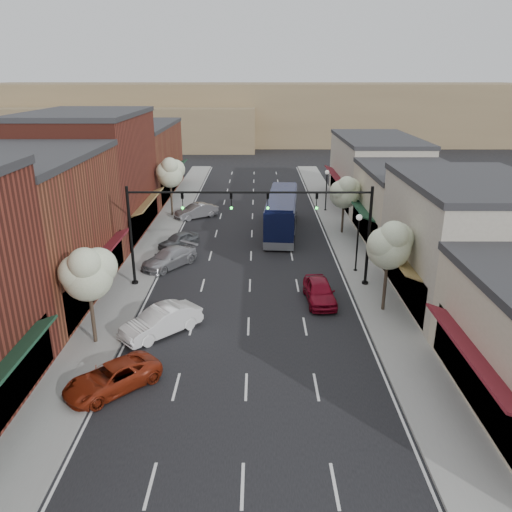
{
  "coord_description": "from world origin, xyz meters",
  "views": [
    {
      "loc": [
        0.53,
        -23.92,
        13.84
      ],
      "look_at": [
        0.42,
        7.95,
        2.2
      ],
      "focal_mm": 35.0,
      "sensor_mm": 36.0,
      "label": 1
    }
  ],
  "objects_px": {
    "tree_left_near": "(88,272)",
    "tree_left_far": "(170,172)",
    "tree_right_near": "(390,244)",
    "parked_car_d": "(179,240)",
    "red_hatchback": "(320,291)",
    "parked_car_b": "(161,321)",
    "coach_bus": "(282,213)",
    "signal_mast_left": "(165,222)",
    "lamp_post_far": "(327,184)",
    "parked_car_a": "(112,378)",
    "lamp_post_near": "(358,234)",
    "tree_right_far": "(345,191)",
    "parked_car_c": "(169,258)",
    "signal_mast_right": "(334,222)",
    "parked_car_e": "(196,211)"
  },
  "relations": [
    {
      "from": "parked_car_b",
      "to": "lamp_post_near",
      "type": "bearing_deg",
      "value": 82.13
    },
    {
      "from": "lamp_post_far",
      "to": "tree_right_near",
      "type": "bearing_deg",
      "value": -88.7
    },
    {
      "from": "lamp_post_far",
      "to": "parked_car_d",
      "type": "relative_size",
      "value": 1.17
    },
    {
      "from": "lamp_post_far",
      "to": "parked_car_b",
      "type": "distance_m",
      "value": 29.81
    },
    {
      "from": "signal_mast_right",
      "to": "tree_left_far",
      "type": "xyz_separation_m",
      "value": [
        -13.87,
        17.95,
        -0.02
      ]
    },
    {
      "from": "tree_right_near",
      "to": "parked_car_a",
      "type": "distance_m",
      "value": 17.11
    },
    {
      "from": "signal_mast_right",
      "to": "parked_car_d",
      "type": "bearing_deg",
      "value": 145.51
    },
    {
      "from": "signal_mast_right",
      "to": "tree_left_far",
      "type": "height_order",
      "value": "signal_mast_right"
    },
    {
      "from": "signal_mast_right",
      "to": "lamp_post_near",
      "type": "bearing_deg",
      "value": 48.95
    },
    {
      "from": "signal_mast_left",
      "to": "tree_right_near",
      "type": "relative_size",
      "value": 1.38
    },
    {
      "from": "red_hatchback",
      "to": "parked_car_e",
      "type": "xyz_separation_m",
      "value": [
        -10.22,
        19.97,
        -0.02
      ]
    },
    {
      "from": "tree_right_far",
      "to": "parked_car_b",
      "type": "relative_size",
      "value": 1.14
    },
    {
      "from": "signal_mast_left",
      "to": "tree_left_far",
      "type": "xyz_separation_m",
      "value": [
        -2.63,
        17.95,
        -0.02
      ]
    },
    {
      "from": "parked_car_e",
      "to": "lamp_post_far",
      "type": "bearing_deg",
      "value": 66.18
    },
    {
      "from": "lamp_post_near",
      "to": "parked_car_b",
      "type": "relative_size",
      "value": 0.93
    },
    {
      "from": "tree_left_far",
      "to": "lamp_post_near",
      "type": "distance_m",
      "value": 22.33
    },
    {
      "from": "signal_mast_left",
      "to": "lamp_post_far",
      "type": "xyz_separation_m",
      "value": [
        13.42,
        20.0,
        -1.62
      ]
    },
    {
      "from": "lamp_post_far",
      "to": "parked_car_b",
      "type": "relative_size",
      "value": 0.93
    },
    {
      "from": "tree_left_near",
      "to": "parked_car_a",
      "type": "xyz_separation_m",
      "value": [
        2.05,
        -4.15,
        -3.59
      ]
    },
    {
      "from": "tree_right_near",
      "to": "parked_car_b",
      "type": "bearing_deg",
      "value": -167.96
    },
    {
      "from": "parked_car_d",
      "to": "tree_right_near",
      "type": "bearing_deg",
      "value": -1.59
    },
    {
      "from": "tree_left_near",
      "to": "red_hatchback",
      "type": "height_order",
      "value": "tree_left_near"
    },
    {
      "from": "tree_left_near",
      "to": "parked_car_d",
      "type": "xyz_separation_m",
      "value": [
        2.11,
        16.13,
        -3.57
      ]
    },
    {
      "from": "tree_left_near",
      "to": "parked_car_a",
      "type": "bearing_deg",
      "value": -63.66
    },
    {
      "from": "parked_car_c",
      "to": "parked_car_d",
      "type": "bearing_deg",
      "value": 124.52
    },
    {
      "from": "signal_mast_right",
      "to": "parked_car_b",
      "type": "relative_size",
      "value": 1.73
    },
    {
      "from": "signal_mast_left",
      "to": "lamp_post_far",
      "type": "height_order",
      "value": "signal_mast_left"
    },
    {
      "from": "lamp_post_near",
      "to": "parked_car_a",
      "type": "relative_size",
      "value": 0.98
    },
    {
      "from": "lamp_post_far",
      "to": "parked_car_c",
      "type": "bearing_deg",
      "value": -130.42
    },
    {
      "from": "tree_left_near",
      "to": "parked_car_e",
      "type": "height_order",
      "value": "tree_left_near"
    },
    {
      "from": "lamp_post_near",
      "to": "red_hatchback",
      "type": "relative_size",
      "value": 1.01
    },
    {
      "from": "tree_left_near",
      "to": "lamp_post_near",
      "type": "distance_m",
      "value": 19.25
    },
    {
      "from": "tree_left_near",
      "to": "tree_left_far",
      "type": "height_order",
      "value": "tree_left_far"
    },
    {
      "from": "tree_left_near",
      "to": "coach_bus",
      "type": "relative_size",
      "value": 0.48
    },
    {
      "from": "red_hatchback",
      "to": "parked_car_b",
      "type": "xyz_separation_m",
      "value": [
        -9.41,
        -4.26,
        0.04
      ]
    },
    {
      "from": "lamp_post_far",
      "to": "parked_car_b",
      "type": "bearing_deg",
      "value": -115.28
    },
    {
      "from": "tree_right_far",
      "to": "parked_car_d",
      "type": "distance_m",
      "value": 15.36
    },
    {
      "from": "tree_right_near",
      "to": "red_hatchback",
      "type": "height_order",
      "value": "tree_right_near"
    },
    {
      "from": "tree_left_far",
      "to": "tree_right_far",
      "type": "bearing_deg",
      "value": -19.87
    },
    {
      "from": "coach_bus",
      "to": "tree_left_near",
      "type": "bearing_deg",
      "value": -112.85
    },
    {
      "from": "red_hatchback",
      "to": "parked_car_a",
      "type": "bearing_deg",
      "value": -141.48
    },
    {
      "from": "parked_car_a",
      "to": "parked_car_e",
      "type": "xyz_separation_m",
      "value": [
        0.49,
        29.55,
        0.1
      ]
    },
    {
      "from": "tree_left_far",
      "to": "lamp_post_far",
      "type": "xyz_separation_m",
      "value": [
        16.05,
        2.06,
        -1.6
      ]
    },
    {
      "from": "tree_right_near",
      "to": "tree_left_near",
      "type": "distance_m",
      "value": 17.08
    },
    {
      "from": "signal_mast_left",
      "to": "parked_car_a",
      "type": "relative_size",
      "value": 1.82
    },
    {
      "from": "tree_right_far",
      "to": "signal_mast_right",
      "type": "bearing_deg",
      "value": -102.85
    },
    {
      "from": "parked_car_d",
      "to": "coach_bus",
      "type": "bearing_deg",
      "value": 64.86
    },
    {
      "from": "tree_right_far",
      "to": "parked_car_d",
      "type": "relative_size",
      "value": 1.43
    },
    {
      "from": "tree_left_near",
      "to": "lamp_post_far",
      "type": "xyz_separation_m",
      "value": [
        16.05,
        28.06,
        -1.22
      ]
    },
    {
      "from": "lamp_post_far",
      "to": "parked_car_a",
      "type": "xyz_separation_m",
      "value": [
        -14.0,
        -32.2,
        -2.38
      ]
    }
  ]
}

